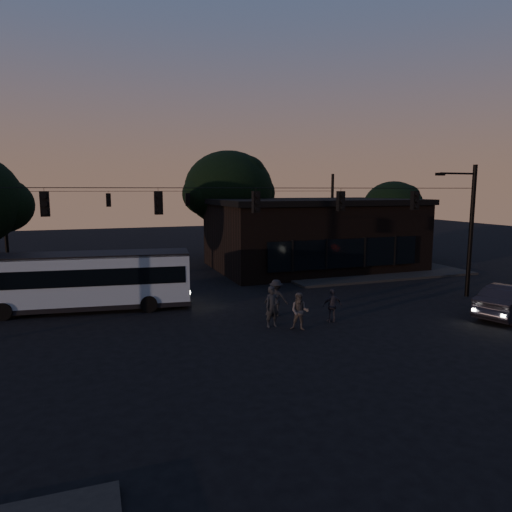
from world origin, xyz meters
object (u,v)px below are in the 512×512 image
object	(u,v)px
building	(312,233)
pedestrian_c	(332,305)
pedestrian_b	(300,311)
pedestrian_d	(276,298)
pedestrian_a	(272,307)
bus	(86,278)
car	(512,301)

from	to	relation	value
building	pedestrian_c	world-z (taller)	building
pedestrian_b	pedestrian_d	distance (m)	2.49
pedestrian_a	pedestrian_c	xyz separation A→B (m)	(2.92, -0.24, -0.14)
building	pedestrian_d	bearing A→B (deg)	-123.54
pedestrian_c	pedestrian_d	bearing A→B (deg)	-34.97
bus	pedestrian_a	size ratio (longest dim) A/B	5.74
bus	pedestrian_c	size ratio (longest dim) A/B	6.80
car	building	bearing A→B (deg)	-9.41
bus	pedestrian_c	bearing A→B (deg)	-22.26
bus	pedestrian_c	distance (m)	12.43
pedestrian_b	pedestrian_c	bearing A→B (deg)	49.59
building	pedestrian_a	size ratio (longest dim) A/B	8.30
pedestrian_b	pedestrian_c	size ratio (longest dim) A/B	1.07
building	pedestrian_a	xyz separation A→B (m)	(-8.83, -13.66, -1.78)
bus	building	bearing A→B (deg)	32.41
pedestrian_a	pedestrian_b	bearing A→B (deg)	-47.50
building	bus	size ratio (longest dim) A/B	1.45
building	pedestrian_a	distance (m)	16.36
bus	car	distance (m)	21.10
car	pedestrian_d	bearing A→B (deg)	49.99
pedestrian_c	bus	bearing A→B (deg)	-22.44
pedestrian_c	pedestrian_b	bearing A→B (deg)	24.78
building	car	world-z (taller)	building
pedestrian_b	car	bearing A→B (deg)	23.21
bus	pedestrian_b	xyz separation A→B (m)	(8.80, -6.78, -0.81)
car	pedestrian_c	distance (m)	8.85
building	pedestrian_c	xyz separation A→B (m)	(-5.92, -13.90, -1.92)
bus	pedestrian_b	distance (m)	11.14
bus	pedestrian_b	world-z (taller)	bus
pedestrian_a	building	bearing A→B (deg)	51.82
building	car	distance (m)	16.50
bus	pedestrian_b	bearing A→B (deg)	-30.09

